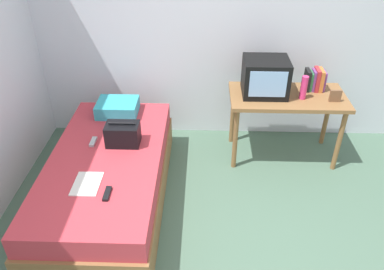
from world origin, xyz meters
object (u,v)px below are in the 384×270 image
at_px(picture_frame, 335,96).
at_px(remote_dark, 107,194).
at_px(desk, 287,103).
at_px(bed, 109,179).
at_px(tv, 265,77).
at_px(book_row, 315,80).
at_px(magazine, 87,184).
at_px(remote_silver, 93,142).
at_px(water_bottle, 304,88).
at_px(handbag, 123,134).
at_px(pillow, 118,107).

distance_m(picture_frame, remote_dark, 2.33).
bearing_deg(picture_frame, desk, 163.94).
bearing_deg(picture_frame, bed, -162.69).
height_order(tv, remote_dark, tv).
bearing_deg(book_row, remote_dark, -142.55).
xyz_separation_m(desk, magazine, (-1.76, -1.17, -0.12)).
bearing_deg(picture_frame, magazine, -154.50).
distance_m(magazine, remote_silver, 0.59).
height_order(water_bottle, handbag, water_bottle).
xyz_separation_m(magazine, remote_dark, (0.19, -0.12, 0.01)).
relative_size(pillow, magazine, 1.42).
xyz_separation_m(tv, remote_silver, (-1.61, -0.62, -0.39)).
distance_m(desk, water_bottle, 0.25).
height_order(tv, water_bottle, tv).
xyz_separation_m(tv, handbag, (-1.33, -0.62, -0.30)).
relative_size(bed, remote_dark, 12.82).
relative_size(bed, remote_silver, 13.89).
relative_size(water_bottle, magazine, 0.82).
bearing_deg(remote_dark, tv, 44.70).
relative_size(desk, pillow, 2.82).
distance_m(water_bottle, remote_dark, 2.11).
xyz_separation_m(desk, tv, (-0.24, 0.03, 0.27)).
xyz_separation_m(picture_frame, remote_silver, (-2.28, -0.46, -0.27)).
bearing_deg(tv, water_bottle, -15.45).
xyz_separation_m(handbag, remote_dark, (-0.00, -0.70, -0.09)).
relative_size(tv, book_row, 1.93).
bearing_deg(desk, handbag, -159.50).
xyz_separation_m(tv, book_row, (0.52, 0.10, -0.07)).
distance_m(handbag, remote_dark, 0.70).
height_order(magazine, remote_silver, remote_silver).
bearing_deg(pillow, water_bottle, -0.92).
height_order(book_row, handbag, book_row).
height_order(picture_frame, pillow, picture_frame).
distance_m(desk, handbag, 1.68).
bearing_deg(water_bottle, pillow, 179.08).
xyz_separation_m(magazine, remote_silver, (-0.09, 0.58, 0.01)).
height_order(pillow, magazine, pillow).
distance_m(picture_frame, remote_silver, 2.34).
distance_m(bed, picture_frame, 2.29).
relative_size(desk, picture_frame, 9.60).
bearing_deg(pillow, remote_silver, -102.75).
relative_size(magazine, remote_dark, 1.86).
xyz_separation_m(book_row, pillow, (-2.01, -0.17, -0.26)).
bearing_deg(bed, desk, 24.76).
bearing_deg(magazine, water_bottle, 30.21).
relative_size(water_bottle, picture_frame, 1.96).
height_order(bed, desk, desk).
distance_m(tv, remote_silver, 1.77).
bearing_deg(pillow, book_row, 4.97).
relative_size(tv, remote_dark, 2.82).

